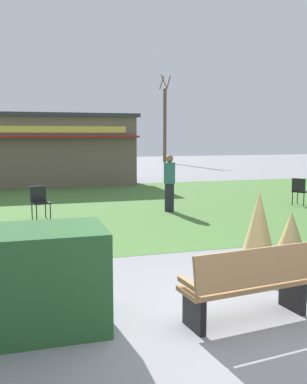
# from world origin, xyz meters

# --- Properties ---
(ground_plane) EXTENTS (80.00, 80.00, 0.00)m
(ground_plane) POSITION_xyz_m (0.00, 0.00, 0.00)
(ground_plane) COLOR gray
(lawn_patch) EXTENTS (36.00, 12.00, 0.01)m
(lawn_patch) POSITION_xyz_m (0.00, 9.22, 0.00)
(lawn_patch) COLOR #4C7A38
(lawn_patch) RESTS_ON ground_plane
(park_bench) EXTENTS (1.75, 0.73, 0.95)m
(park_bench) POSITION_xyz_m (0.14, 0.03, 0.48)
(park_bench) COLOR #9E7547
(park_bench) RESTS_ON ground_plane
(ornamental_grass_behind_left) EXTENTS (0.64, 0.64, 0.94)m
(ornamental_grass_behind_left) POSITION_xyz_m (1.13, 1.57, 0.47)
(ornamental_grass_behind_left) COLOR tan
(ornamental_grass_behind_left) RESTS_ON ground_plane
(ornamental_grass_behind_right) EXTENTS (0.70, 0.70, 1.38)m
(ornamental_grass_behind_right) POSITION_xyz_m (1.16, 1.61, 0.69)
(ornamental_grass_behind_right) COLOR tan
(ornamental_grass_behind_right) RESTS_ON ground_plane
(ornamental_grass_behind_center) EXTENTS (0.75, 0.75, 1.04)m
(ornamental_grass_behind_center) POSITION_xyz_m (1.68, 1.47, 0.52)
(ornamental_grass_behind_center) COLOR tan
(ornamental_grass_behind_center) RESTS_ON ground_plane
(food_kiosk) EXTENTS (10.20, 4.11, 3.22)m
(food_kiosk) POSITION_xyz_m (-2.56, 16.23, 1.62)
(food_kiosk) COLOR #6B5B4C
(food_kiosk) RESTS_ON ground_plane
(cafe_chair_west) EXTENTS (0.55, 0.55, 0.89)m
(cafe_chair_west) POSITION_xyz_m (-2.09, 7.55, 0.53)
(cafe_chair_west) COLOR black
(cafe_chair_west) RESTS_ON ground_plane
(cafe_chair_east) EXTENTS (0.60, 0.60, 0.89)m
(cafe_chair_east) POSITION_xyz_m (6.05, 7.49, 0.53)
(cafe_chair_east) COLOR black
(cafe_chair_east) RESTS_ON ground_plane
(person_standing) EXTENTS (0.34, 0.34, 1.69)m
(person_standing) POSITION_xyz_m (1.66, 7.64, 0.86)
(person_standing) COLOR #23232D
(person_standing) RESTS_ON ground_plane
(tree_left_bg) EXTENTS (0.91, 0.96, 7.07)m
(tree_left_bg) POSITION_xyz_m (8.66, 29.75, 3.17)
(tree_left_bg) COLOR brown
(tree_left_bg) RESTS_ON ground_plane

